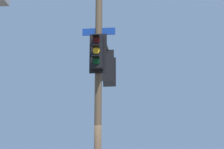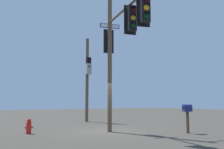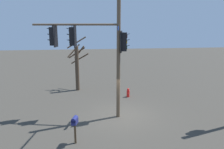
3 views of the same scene
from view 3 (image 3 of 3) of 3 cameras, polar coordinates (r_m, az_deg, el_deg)
name	(u,v)px [view 3 (image 3 of 3)]	position (r m, az deg, el deg)	size (l,w,h in m)	color
ground_plane	(122,116)	(14.18, 2.71, -10.93)	(80.00, 80.00, 0.00)	#3C3831
main_signal_pole_assembly	(100,37)	(12.79, -3.19, 10.08)	(4.63, 5.79, 9.11)	brown
fire_hydrant	(128,93)	(17.61, 4.32, -4.90)	(0.38, 0.24, 0.73)	red
mailbox	(75,123)	(10.85, -9.92, -12.53)	(0.49, 0.35, 1.41)	#4C3823
bare_tree_behind_pole	(77,65)	(19.35, -9.30, 2.55)	(1.28, 1.96, 4.77)	#473527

